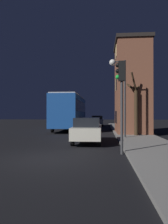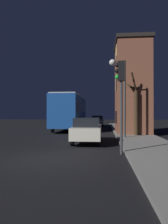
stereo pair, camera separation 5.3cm
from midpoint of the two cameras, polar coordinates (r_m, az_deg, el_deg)
ground_plane at (r=9.29m, az=-8.69°, el=-11.86°), size 120.00×120.00×0.00m
sidewalk at (r=9.38m, az=21.30°, el=-11.32°), size 3.14×60.00×0.13m
brick_building at (r=20.53m, az=12.46°, el=6.40°), size 3.08×4.81×8.26m
streetlamp at (r=16.29m, az=9.19°, el=8.11°), size 1.20×0.47×5.70m
traffic_light at (r=10.10m, az=9.68°, el=6.37°), size 0.43×0.24×4.23m
bare_tree at (r=17.92m, az=13.42°, el=1.72°), size 1.64×1.53×4.95m
bus at (r=24.87m, az=-3.54°, el=0.52°), size 2.62×10.91×3.82m
car_near_lane at (r=13.82m, az=1.00°, el=-4.62°), size 1.71×4.43×1.59m
car_mid_lane at (r=23.73m, az=1.95°, el=-3.04°), size 1.78×3.86×1.43m
car_far_lane at (r=32.76m, az=3.64°, el=-2.25°), size 1.76×4.55×1.56m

